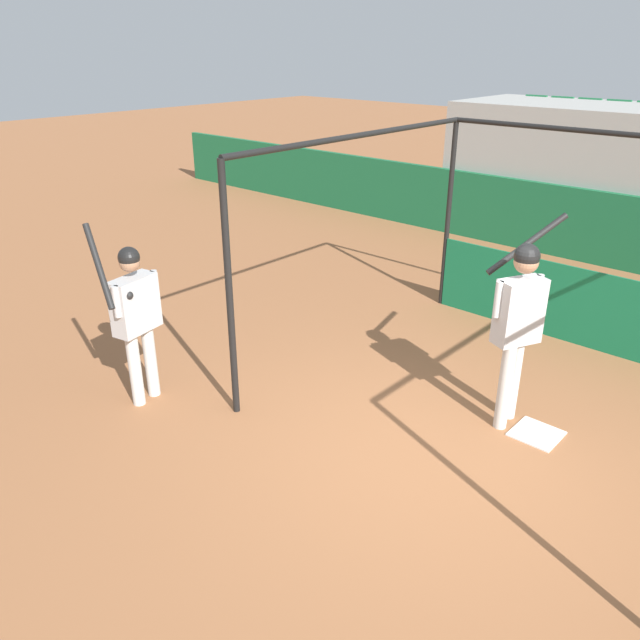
% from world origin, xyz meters
% --- Properties ---
extents(ground_plane, '(60.00, 60.00, 0.00)m').
position_xyz_m(ground_plane, '(0.00, 0.00, 0.00)').
color(ground_plane, '#935B38').
extents(batting_cage, '(4.26, 4.05, 2.63)m').
position_xyz_m(batting_cage, '(0.21, 2.61, 1.14)').
color(batting_cage, black).
rests_on(batting_cage, ground).
extents(home_plate, '(0.44, 0.44, 0.02)m').
position_xyz_m(home_plate, '(0.64, 1.07, 0.01)').
color(home_plate, white).
rests_on(home_plate, ground).
extents(player_batter, '(0.62, 0.96, 2.04)m').
position_xyz_m(player_batter, '(0.28, 1.08, 1.15)').
color(player_batter, silver).
rests_on(player_batter, ground).
extents(player_waiting, '(0.54, 0.76, 1.99)m').
position_xyz_m(player_waiting, '(-2.79, -1.12, 1.03)').
color(player_waiting, silver).
rests_on(player_waiting, ground).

